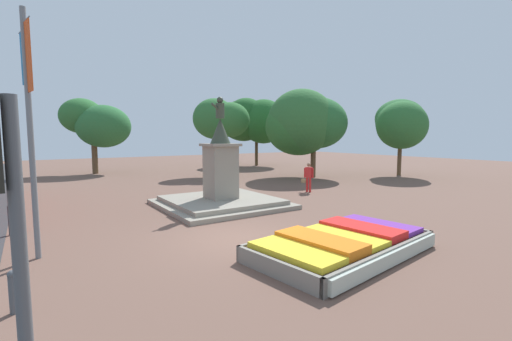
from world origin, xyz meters
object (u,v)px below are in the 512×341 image
object	(u,v)px
kerb_bollard_mid_b	(16,250)
pedestrian_with_handbag	(308,176)
kerb_bollard_north	(11,219)
statue_monument	(221,188)
kerb_bollard_mid_a	(13,291)
banner_pole	(30,123)
traffic_light_near_crossing	(2,223)
flower_planter	(343,244)

from	to	relation	value
kerb_bollard_mid_b	pedestrian_with_handbag	bearing A→B (deg)	19.14
pedestrian_with_handbag	kerb_bollard_north	bearing A→B (deg)	-175.35
statue_monument	kerb_bollard_mid_b	world-z (taller)	statue_monument
statue_monument	pedestrian_with_handbag	size ratio (longest dim) A/B	3.11
pedestrian_with_handbag	statue_monument	bearing A→B (deg)	-172.93
statue_monument	kerb_bollard_mid_a	xyz separation A→B (m)	(-7.69, -6.49, -0.42)
pedestrian_with_handbag	kerb_bollard_mid_a	distance (m)	15.60
pedestrian_with_handbag	kerb_bollard_north	distance (m)	14.06
statue_monument	pedestrian_with_handbag	world-z (taller)	statue_monument
statue_monument	kerb_bollard_north	bearing A→B (deg)	-177.23
banner_pole	kerb_bollard_mid_a	world-z (taller)	banner_pole
pedestrian_with_handbag	kerb_bollard_mid_b	world-z (taller)	pedestrian_with_handbag
banner_pole	kerb_bollard_north	xyz separation A→B (m)	(-0.66, 3.01, -3.03)
traffic_light_near_crossing	kerb_bollard_mid_b	world-z (taller)	traffic_light_near_crossing
kerb_bollard_north	flower_planter	bearing A→B (deg)	-43.43
kerb_bollard_mid_b	statue_monument	bearing A→B (deg)	27.66
flower_planter	banner_pole	world-z (taller)	banner_pole
banner_pole	kerb_bollard_mid_b	xyz separation A→B (m)	(-0.46, -0.64, -3.06)
flower_planter	kerb_bollard_mid_b	bearing A→B (deg)	154.27
flower_planter	pedestrian_with_handbag	bearing A→B (deg)	52.78
statue_monument	kerb_bollard_north	distance (m)	7.92
flower_planter	traffic_light_near_crossing	xyz separation A→B (m)	(-7.28, -2.76, 2.22)
statue_monument	traffic_light_near_crossing	world-z (taller)	statue_monument
kerb_bollard_mid_b	banner_pole	bearing A→B (deg)	54.45
pedestrian_with_handbag	kerb_bollard_north	world-z (taller)	pedestrian_with_handbag
banner_pole	kerb_bollard_mid_a	bearing A→B (deg)	-98.28
statue_monument	kerb_bollard_mid_b	bearing A→B (deg)	-152.34
traffic_light_near_crossing	banner_pole	world-z (taller)	banner_pole
traffic_light_near_crossing	pedestrian_with_handbag	size ratio (longest dim) A/B	2.09
banner_pole	statue_monument	bearing A→B (deg)	25.10
flower_planter	traffic_light_near_crossing	world-z (taller)	traffic_light_near_crossing
pedestrian_with_handbag	kerb_bollard_north	xyz separation A→B (m)	(-14.01, -1.14, -0.43)
pedestrian_with_handbag	traffic_light_near_crossing	bearing A→B (deg)	-140.78
flower_planter	kerb_bollard_mid_b	size ratio (longest dim) A/B	5.84
flower_planter	pedestrian_with_handbag	xyz separation A→B (m)	(6.36, 8.38, 0.69)
flower_planter	pedestrian_with_handbag	size ratio (longest dim) A/B	3.26
flower_planter	statue_monument	world-z (taller)	statue_monument
pedestrian_with_handbag	kerb_bollard_mid_b	bearing A→B (deg)	-160.86
banner_pole	pedestrian_with_handbag	world-z (taller)	banner_pole
pedestrian_with_handbag	kerb_bollard_mid_a	world-z (taller)	pedestrian_with_handbag
flower_planter	statue_monument	bearing A→B (deg)	88.09
flower_planter	traffic_light_near_crossing	size ratio (longest dim) A/B	1.56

